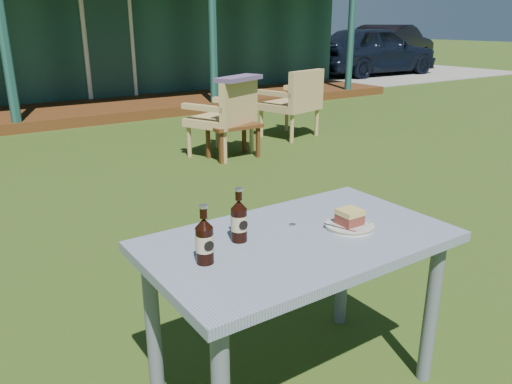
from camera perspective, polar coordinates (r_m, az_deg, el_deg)
ground at (r=3.53m, az=-12.02°, el=-6.97°), size 80.00×80.00×0.00m
gravel_strip at (r=16.42m, az=11.47°, el=13.21°), size 9.00×6.00×0.02m
car_near at (r=15.81m, az=13.23°, el=15.48°), size 4.26×1.79×1.44m
car_far at (r=18.56m, az=15.18°, el=15.76°), size 4.63×2.79×1.44m
cafe_table at (r=2.00m, az=4.87°, el=-7.76°), size 1.20×0.70×0.72m
plate at (r=2.07m, az=10.65°, el=-3.78°), size 0.20×0.20×0.01m
cake_slice at (r=2.06m, az=10.66°, el=-2.78°), size 0.09×0.09×0.06m
fork at (r=2.02m, az=9.54°, el=-4.08°), size 0.06×0.14×0.00m
cola_bottle_near at (r=1.89m, az=-1.96°, el=-3.23°), size 0.06×0.06×0.21m
cola_bottle_far at (r=1.73m, az=-5.91°, el=-5.49°), size 0.06×0.07×0.21m
bottle_cap at (r=2.06m, az=4.18°, el=-3.78°), size 0.03×0.03×0.01m
armchair_left at (r=5.89m, az=-3.41°, el=8.90°), size 0.85×0.83×0.89m
armchair_right at (r=6.90m, az=4.47°, el=10.46°), size 0.82×0.79×0.92m
floral_throw at (r=5.73m, az=-1.98°, el=12.85°), size 0.69×0.48×0.05m
side_table at (r=5.83m, az=-2.66°, el=7.20°), size 0.60×0.40×0.40m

